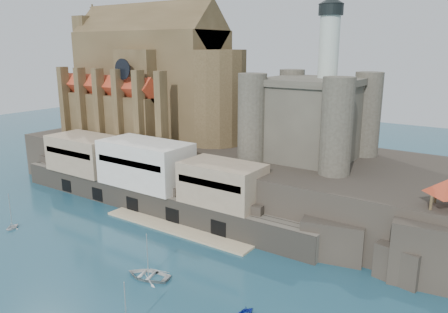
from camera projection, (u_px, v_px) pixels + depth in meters
ground at (82, 268)px, 62.01m from camera, size 300.00×300.00×0.00m
promontory at (233, 172)px, 92.32m from camera, size 100.00×36.00×10.00m
quay at (144, 177)px, 84.54m from camera, size 70.00×12.00×13.05m
church at (155, 83)px, 103.26m from camera, size 47.00×25.93×30.51m
castle_keep at (311, 114)px, 81.44m from camera, size 21.20×21.20×29.30m
rock_outcrop at (440, 251)px, 58.52m from camera, size 14.50×10.50×8.70m
pavilion at (448, 189)px, 56.51m from camera, size 6.40×6.40×5.40m
boat_4 at (13, 229)px, 75.52m from camera, size 2.72×2.07×2.79m
boat_6 at (148, 277)px, 59.66m from camera, size 2.32×4.62×6.22m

